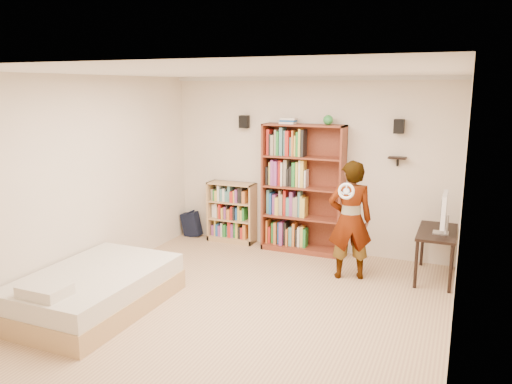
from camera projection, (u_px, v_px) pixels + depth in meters
ground at (243, 310)px, 5.80m from camera, size 4.50×5.00×0.01m
room_shell at (242, 160)px, 5.44m from camera, size 4.52×5.02×2.71m
crown_molding at (241, 75)px, 5.25m from camera, size 4.50×5.00×0.06m
speaker_left at (244, 122)px, 7.95m from camera, size 0.14×0.12×0.20m
speaker_right at (399, 126)px, 7.04m from camera, size 0.14×0.12×0.20m
wall_shelf at (397, 158)px, 7.14m from camera, size 0.25×0.16×0.02m
tall_bookshelf at (303, 189)px, 7.69m from camera, size 1.26×0.37×1.99m
low_bookshelf at (232, 212)px, 8.30m from camera, size 0.80×0.30×1.00m
computer_desk at (436, 255)px, 6.71m from camera, size 0.49×0.98×0.67m
imac at (442, 213)px, 6.47m from camera, size 0.15×0.55×0.54m
daybed at (95, 286)px, 5.79m from camera, size 1.26×1.94×0.57m
person at (350, 220)px, 6.64m from camera, size 0.69×0.57×1.61m
wii_wheel at (346, 191)px, 6.28m from camera, size 0.21×0.08×0.22m
navy_bag at (191, 224)px, 8.65m from camera, size 0.32×0.21×0.43m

